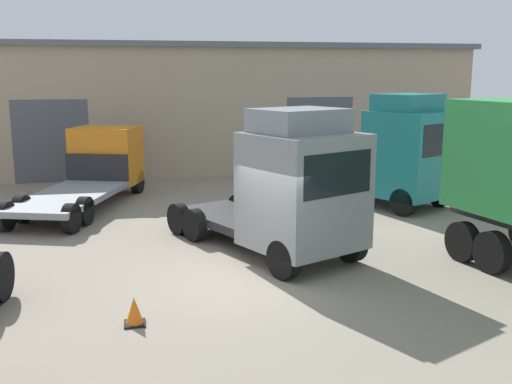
# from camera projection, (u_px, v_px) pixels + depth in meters

# --- Properties ---
(ground_plane) EXTENTS (60.00, 60.00, 0.00)m
(ground_plane) POSITION_uv_depth(u_px,v_px,m) (250.00, 279.00, 13.91)
(ground_plane) COLOR gray
(warehouse_building) EXTENTS (27.98, 8.77, 6.08)m
(warehouse_building) POSITION_uv_depth(u_px,v_px,m) (183.00, 106.00, 30.73)
(warehouse_building) COLOR tan
(warehouse_building) RESTS_ON ground_plane
(flatbed_truck_orange) EXTENTS (4.62, 7.70, 2.66)m
(flatbed_truck_orange) POSITION_uv_depth(u_px,v_px,m) (97.00, 166.00, 22.41)
(flatbed_truck_orange) COLOR orange
(flatbed_truck_orange) RESTS_ON ground_plane
(tractor_unit_teal) EXTENTS (5.10, 6.48, 4.01)m
(tractor_unit_teal) POSITION_uv_depth(u_px,v_px,m) (400.00, 154.00, 21.19)
(tractor_unit_teal) COLOR #197075
(tractor_unit_teal) RESTS_ON ground_plane
(tractor_unit_grey) EXTENTS (4.80, 6.47, 3.87)m
(tractor_unit_grey) POSITION_uv_depth(u_px,v_px,m) (292.00, 190.00, 15.07)
(tractor_unit_grey) COLOR gray
(tractor_unit_grey) RESTS_ON ground_plane
(traffic_cone) EXTENTS (0.40, 0.40, 0.55)m
(traffic_cone) POSITION_uv_depth(u_px,v_px,m) (134.00, 312.00, 11.37)
(traffic_cone) COLOR black
(traffic_cone) RESTS_ON ground_plane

